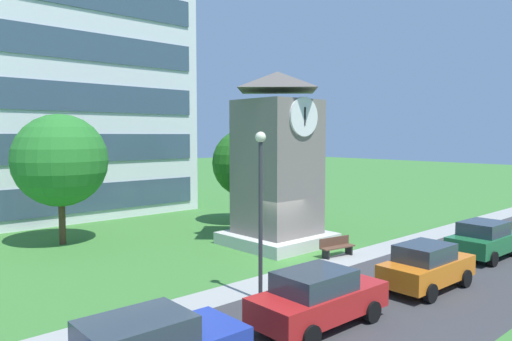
# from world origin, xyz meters

# --- Properties ---
(ground_plane) EXTENTS (160.00, 160.00, 0.00)m
(ground_plane) POSITION_xyz_m (0.00, 0.00, 0.00)
(ground_plane) COLOR #3D7A33
(street_asphalt) EXTENTS (120.00, 7.20, 0.01)m
(street_asphalt) POSITION_xyz_m (0.00, -6.66, 0.00)
(street_asphalt) COLOR #38383A
(street_asphalt) RESTS_ON ground
(kerb_strip) EXTENTS (120.00, 1.60, 0.01)m
(kerb_strip) POSITION_xyz_m (0.00, -2.26, 0.00)
(kerb_strip) COLOR #9E9E99
(kerb_strip) RESTS_ON ground
(office_building) EXTENTS (18.22, 14.58, 28.80)m
(office_building) POSITION_xyz_m (-4.08, 21.72, 14.40)
(office_building) COLOR silver
(office_building) RESTS_ON ground
(clock_tower) EXTENTS (4.67, 4.67, 8.82)m
(clock_tower) POSITION_xyz_m (1.12, 2.00, 3.89)
(clock_tower) COLOR slate
(clock_tower) RESTS_ON ground
(park_bench) EXTENTS (1.85, 0.77, 0.88)m
(park_bench) POSITION_xyz_m (1.41, -1.62, 0.46)
(park_bench) COLOR brown
(park_bench) RESTS_ON ground
(street_lamp) EXTENTS (0.36, 0.36, 5.75)m
(street_lamp) POSITION_xyz_m (-5.21, -3.53, 3.57)
(street_lamp) COLOR #333338
(street_lamp) RESTS_ON ground
(tree_streetside) EXTENTS (4.74, 4.74, 6.71)m
(tree_streetside) POSITION_xyz_m (-7.05, 9.50, 4.33)
(tree_streetside) COLOR #513823
(tree_streetside) RESTS_ON ground
(tree_by_building) EXTENTS (4.32, 4.32, 6.03)m
(tree_by_building) POSITION_xyz_m (3.90, 7.62, 3.86)
(tree_by_building) COLOR #513823
(tree_by_building) RESTS_ON ground
(parked_car_red) EXTENTS (4.44, 2.10, 1.69)m
(parked_car_red) POSITION_xyz_m (-5.47, -6.30, 0.86)
(parked_car_red) COLOR red
(parked_car_red) RESTS_ON ground
(parked_car_orange) EXTENTS (4.11, 1.97, 1.69)m
(parked_car_orange) POSITION_xyz_m (0.05, -6.79, 0.86)
(parked_car_orange) COLOR orange
(parked_car_orange) RESTS_ON ground
(parked_car_green) EXTENTS (4.21, 2.11, 1.69)m
(parked_car_green) POSITION_xyz_m (6.23, -6.35, 0.86)
(parked_car_green) COLOR #1E6B38
(parked_car_green) RESTS_ON ground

